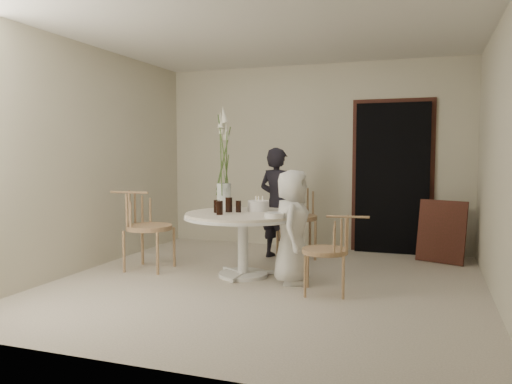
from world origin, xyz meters
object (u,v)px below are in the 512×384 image
(boy, at_px, (292,227))
(chair_left, at_px, (139,218))
(table, at_px, (243,223))
(girl, at_px, (277,203))
(birthday_cake, at_px, (258,206))
(flower_vase, at_px, (224,170))
(chair_right, at_px, (336,243))
(chair_far, at_px, (295,208))

(boy, bearing_deg, chair_left, 79.87)
(table, bearing_deg, chair_left, -177.02)
(table, height_order, girl, girl)
(birthday_cake, distance_m, flower_vase, 0.63)
(flower_vase, bearing_deg, chair_left, -159.19)
(chair_right, distance_m, boy, 0.59)
(table, distance_m, flower_vase, 0.75)
(flower_vase, bearing_deg, birthday_cake, -6.81)
(table, height_order, boy, boy)
(chair_far, height_order, chair_right, chair_far)
(chair_right, bearing_deg, chair_left, -106.38)
(chair_left, height_order, girl, girl)
(chair_far, relative_size, flower_vase, 0.81)
(chair_far, height_order, chair_left, chair_far)
(chair_right, xyz_separation_m, girl, (-1.05, 1.45, 0.22))
(girl, xyz_separation_m, boy, (0.53, -1.20, -0.12))
(table, bearing_deg, chair_right, -17.87)
(chair_left, height_order, boy, boy)
(table, xyz_separation_m, chair_far, (0.25, 1.37, 0.03))
(girl, bearing_deg, flower_vase, 79.64)
(chair_left, distance_m, birthday_cake, 1.46)
(table, xyz_separation_m, girl, (0.08, 1.09, 0.12))
(boy, bearing_deg, girl, 14.90)
(chair_right, bearing_deg, table, -117.36)
(table, xyz_separation_m, chair_left, (-1.32, -0.07, 0.00))
(table, distance_m, chair_right, 1.19)
(girl, bearing_deg, chair_right, 144.48)
(girl, distance_m, flower_vase, 1.02)
(chair_far, distance_m, boy, 1.52)
(chair_far, bearing_deg, chair_left, -159.14)
(chair_left, relative_size, girl, 0.64)
(table, height_order, chair_right, chair_right)
(table, height_order, chair_far, chair_far)
(table, xyz_separation_m, chair_right, (1.13, -0.36, -0.10))
(chair_left, distance_m, girl, 1.81)
(flower_vase, bearing_deg, girl, 61.08)
(table, distance_m, girl, 1.10)
(table, distance_m, boy, 0.62)
(table, bearing_deg, flower_vase, 140.51)
(chair_left, bearing_deg, birthday_cake, -80.53)
(chair_left, bearing_deg, chair_far, -50.27)
(chair_right, relative_size, flower_vase, 0.64)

